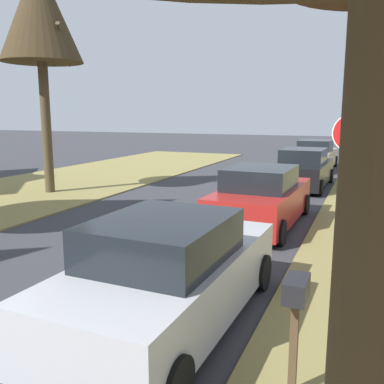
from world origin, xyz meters
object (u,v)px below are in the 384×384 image
(parked_sedan_red, at_px, (261,198))
(parked_sedan_black, at_px, (304,170))
(stop_sign_far, at_px, (352,153))
(street_tree_left_mid_b, at_px, (39,13))
(parked_sedan_silver, at_px, (169,275))
(curbside_mailbox, at_px, (296,303))
(parked_sedan_tan, at_px, (315,156))

(parked_sedan_red, distance_m, parked_sedan_black, 6.46)
(stop_sign_far, height_order, street_tree_left_mid_b, street_tree_left_mid_b)
(parked_sedan_silver, bearing_deg, stop_sign_far, 63.68)
(parked_sedan_black, bearing_deg, street_tree_left_mid_b, -149.98)
(stop_sign_far, distance_m, curbside_mailbox, 5.36)
(stop_sign_far, xyz_separation_m, curbside_mailbox, (-0.24, -5.24, -1.08))
(stop_sign_far, relative_size, parked_sedan_black, 0.65)
(parked_sedan_silver, height_order, parked_sedan_red, same)
(parked_sedan_silver, xyz_separation_m, curbside_mailbox, (1.87, -0.96, 0.33))
(stop_sign_far, relative_size, street_tree_left_mid_b, 0.36)
(street_tree_left_mid_b, height_order, parked_sedan_red, street_tree_left_mid_b)
(stop_sign_far, distance_m, parked_sedan_silver, 4.98)
(parked_sedan_silver, xyz_separation_m, parked_sedan_black, (0.07, 12.31, 0.00))
(parked_sedan_red, relative_size, curbside_mailbox, 3.50)
(street_tree_left_mid_b, relative_size, curbside_mailbox, 6.42)
(parked_sedan_black, height_order, parked_sedan_tan, same)
(curbside_mailbox, bearing_deg, parked_sedan_black, 97.75)
(stop_sign_far, height_order, parked_sedan_silver, stop_sign_far)
(street_tree_left_mid_b, bearing_deg, parked_sedan_tan, 52.93)
(stop_sign_far, xyz_separation_m, parked_sedan_black, (-2.05, 8.03, -1.41))
(street_tree_left_mid_b, height_order, parked_sedan_silver, street_tree_left_mid_b)
(parked_sedan_black, xyz_separation_m, parked_sedan_tan, (-0.25, 6.06, 0.00))
(stop_sign_far, distance_m, parked_sedan_tan, 14.34)
(parked_sedan_red, height_order, parked_sedan_tan, same)
(stop_sign_far, height_order, parked_sedan_black, stop_sign_far)
(street_tree_left_mid_b, distance_m, parked_sedan_black, 11.41)
(stop_sign_far, xyz_separation_m, parked_sedan_silver, (-2.12, -4.28, -1.41))
(street_tree_left_mid_b, xyz_separation_m, parked_sedan_silver, (8.51, -7.35, -5.66))
(street_tree_left_mid_b, distance_m, curbside_mailbox, 14.33)
(parked_sedan_red, relative_size, parked_sedan_black, 1.00)
(parked_sedan_silver, xyz_separation_m, parked_sedan_tan, (-0.19, 18.37, 0.00))
(parked_sedan_black, bearing_deg, curbside_mailbox, -82.25)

